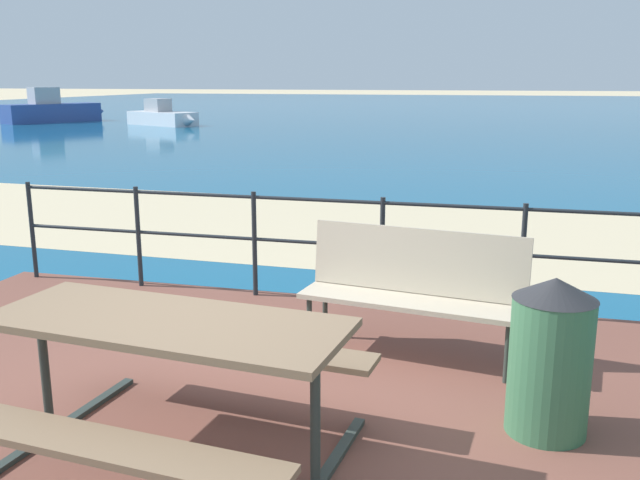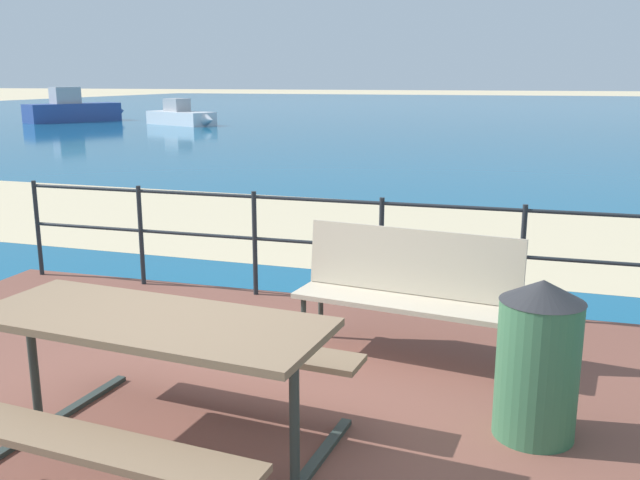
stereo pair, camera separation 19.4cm
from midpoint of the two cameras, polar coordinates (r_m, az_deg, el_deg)
name	(u,v)px [view 1 (the left image)]	position (r m, az deg, el deg)	size (l,w,h in m)	color
ground_plane	(206,439)	(4.22, -10.69, -15.78)	(240.00, 240.00, 0.00)	beige
patio_paving	(206,434)	(4.21, -10.71, -15.42)	(6.40, 5.20, 0.06)	brown
sea_water	(478,113)	(43.39, 12.73, 10.18)	(90.00, 90.00, 0.01)	#145B84
beach_strip	(380,230)	(9.47, 4.35, 0.81)	(54.00, 4.36, 0.01)	beige
picnic_table	(168,356)	(3.66, -13.91, -9.28)	(1.97, 1.65, 0.79)	#7A6047
park_bench	(413,283)	(4.99, 6.59, -3.56)	(1.63, 0.65, 0.92)	#BCAD93
railing_fence	(317,234)	(6.16, -1.18, 0.46)	(5.94, 0.04, 0.97)	#1E2328
trash_bin	(550,356)	(4.08, 17.13, -9.12)	(0.46, 0.46, 0.91)	#386B47
boat_near	(54,111)	(35.46, -21.23, 9.90)	(3.20, 4.79, 1.62)	#2D478C
boat_mid	(163,117)	(31.67, -12.98, 9.86)	(3.90, 2.60, 1.15)	silver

